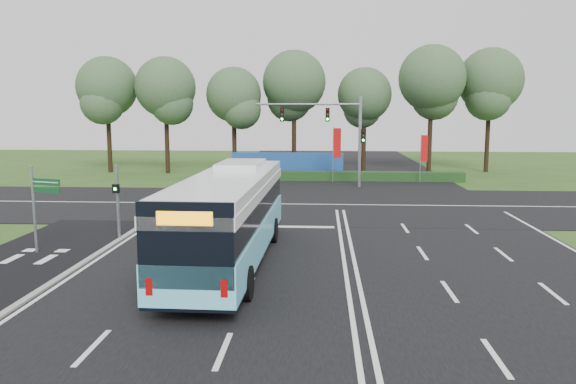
# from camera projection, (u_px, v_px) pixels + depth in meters

# --- Properties ---
(ground) EXTENTS (120.00, 120.00, 0.00)m
(ground) POSITION_uv_depth(u_px,v_px,m) (343.00, 253.00, 23.51)
(ground) COLOR #2D4D19
(ground) RESTS_ON ground
(road_main) EXTENTS (20.00, 120.00, 0.04)m
(road_main) POSITION_uv_depth(u_px,v_px,m) (343.00, 252.00, 23.50)
(road_main) COLOR black
(road_main) RESTS_ON ground
(road_cross) EXTENTS (120.00, 14.00, 0.05)m
(road_cross) POSITION_uv_depth(u_px,v_px,m) (336.00, 205.00, 35.36)
(road_cross) COLOR black
(road_cross) RESTS_ON ground
(bike_path) EXTENTS (5.00, 18.00, 0.06)m
(bike_path) POSITION_uv_depth(u_px,v_px,m) (15.00, 267.00, 21.28)
(bike_path) COLOR black
(bike_path) RESTS_ON ground
(kerb_strip) EXTENTS (0.25, 18.00, 0.12)m
(kerb_strip) POSITION_uv_depth(u_px,v_px,m) (77.00, 267.00, 21.14)
(kerb_strip) COLOR gray
(kerb_strip) RESTS_ON ground
(city_bus) EXTENTS (3.05, 13.14, 3.76)m
(city_bus) POSITION_uv_depth(u_px,v_px,m) (230.00, 216.00, 21.49)
(city_bus) COLOR #6DDFFC
(city_bus) RESTS_ON ground
(pedestrian_signal) EXTENTS (0.32, 0.42, 3.53)m
(pedestrian_signal) POSITION_uv_depth(u_px,v_px,m) (117.00, 199.00, 25.53)
(pedestrian_signal) COLOR gray
(pedestrian_signal) RESTS_ON ground
(street_sign) EXTENTS (1.39, 0.48, 3.70)m
(street_sign) POSITION_uv_depth(u_px,v_px,m) (40.00, 199.00, 22.90)
(street_sign) COLOR gray
(street_sign) RESTS_ON ground
(banner_flag_mid) EXTENTS (0.67, 0.17, 4.59)m
(banner_flag_mid) POSITION_uv_depth(u_px,v_px,m) (336.00, 146.00, 46.07)
(banner_flag_mid) COLOR gray
(banner_flag_mid) RESTS_ON ground
(banner_flag_right) EXTENTS (0.60, 0.09, 4.03)m
(banner_flag_right) POSITION_uv_depth(u_px,v_px,m) (423.00, 151.00, 45.82)
(banner_flag_right) COLOR gray
(banner_flag_right) RESTS_ON ground
(traffic_light_gantry) EXTENTS (8.41, 0.28, 7.00)m
(traffic_light_gantry) POSITION_uv_depth(u_px,v_px,m) (337.00, 127.00, 43.07)
(traffic_light_gantry) COLOR gray
(traffic_light_gantry) RESTS_ON ground
(hedge) EXTENTS (22.00, 1.20, 0.80)m
(hedge) POSITION_uv_depth(u_px,v_px,m) (332.00, 176.00, 47.65)
(hedge) COLOR #143717
(hedge) RESTS_ON ground
(blue_hoarding) EXTENTS (10.00, 0.30, 2.20)m
(blue_hoarding) POSITION_uv_depth(u_px,v_px,m) (287.00, 165.00, 50.26)
(blue_hoarding) COLOR #1B4897
(blue_hoarding) RESTS_ON ground
(eucalyptus_row) EXTENTS (42.40, 8.95, 12.02)m
(eucalyptus_row) POSITION_uv_depth(u_px,v_px,m) (311.00, 85.00, 53.07)
(eucalyptus_row) COLOR black
(eucalyptus_row) RESTS_ON ground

